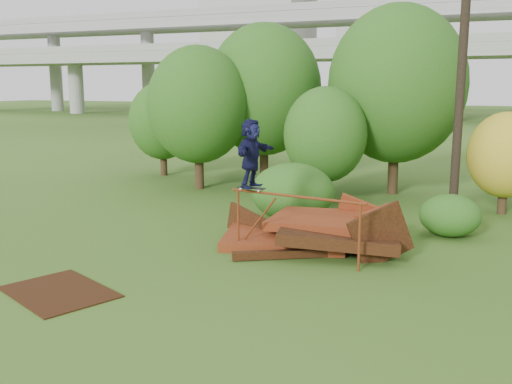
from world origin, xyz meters
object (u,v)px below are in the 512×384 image
at_px(flat_plate, 59,292).
at_px(utility_pole, 462,61).
at_px(scrap_pile, 311,234).
at_px(skater, 251,153).

height_order(flat_plate, utility_pole, utility_pole).
relative_size(scrap_pile, skater, 3.16).
xyz_separation_m(scrap_pile, flat_plate, (-3.86, -5.04, -0.37)).
relative_size(scrap_pile, utility_pole, 0.55).
xyz_separation_m(skater, utility_pole, (4.45, 6.31, 2.39)).
distance_m(scrap_pile, utility_pole, 7.71).
distance_m(flat_plate, utility_pole, 13.48).
xyz_separation_m(skater, flat_plate, (-2.56, -4.10, -2.53)).
distance_m(skater, flat_plate, 5.46).
distance_m(scrap_pile, flat_plate, 6.36).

